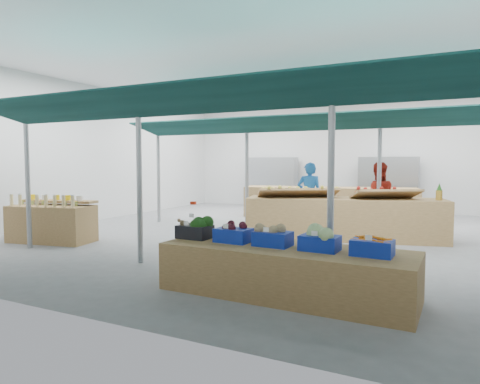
# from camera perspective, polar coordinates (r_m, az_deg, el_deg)

# --- Properties ---
(floor) EXTENTS (13.00, 13.00, 0.00)m
(floor) POSITION_cam_1_polar(r_m,az_deg,el_deg) (11.03, 4.48, -5.58)
(floor) COLOR slate
(floor) RESTS_ON ground
(hall) EXTENTS (13.00, 13.00, 13.00)m
(hall) POSITION_cam_1_polar(r_m,az_deg,el_deg) (12.25, 7.10, 7.76)
(hall) COLOR silver
(hall) RESTS_ON ground
(pole_grid) EXTENTS (10.00, 4.60, 3.00)m
(pole_grid) POSITION_cam_1_polar(r_m,az_deg,el_deg) (8.98, 4.80, 3.84)
(pole_grid) COLOR gray
(pole_grid) RESTS_ON floor
(awnings) EXTENTS (9.50, 7.08, 0.30)m
(awnings) POSITION_cam_1_polar(r_m,az_deg,el_deg) (9.03, 4.83, 10.00)
(awnings) COLOR black
(awnings) RESTS_ON pole_grid
(back_shelving_left) EXTENTS (2.00, 0.50, 2.00)m
(back_shelving_left) POSITION_cam_1_polar(r_m,az_deg,el_deg) (17.40, 4.28, 1.24)
(back_shelving_left) COLOR #B23F33
(back_shelving_left) RESTS_ON floor
(back_shelving_right) EXTENTS (2.00, 0.50, 2.00)m
(back_shelving_right) POSITION_cam_1_polar(r_m,az_deg,el_deg) (16.24, 19.14, 0.83)
(back_shelving_right) COLOR #B23F33
(back_shelving_right) RESTS_ON floor
(bottle_shelf) EXTENTS (2.03, 1.45, 1.12)m
(bottle_shelf) POSITION_cam_1_polar(r_m,az_deg,el_deg) (10.78, -23.69, -3.68)
(bottle_shelf) COLOR brown
(bottle_shelf) RESTS_ON floor
(veg_counter) EXTENTS (3.48, 1.22, 0.67)m
(veg_counter) POSITION_cam_1_polar(r_m,az_deg,el_deg) (6.01, 6.08, -10.46)
(veg_counter) COLOR brown
(veg_counter) RESTS_ON floor
(fruit_counter) EXTENTS (4.70, 2.21, 0.98)m
(fruit_counter) POSITION_cam_1_polar(r_m,az_deg,el_deg) (10.50, 13.69, -3.47)
(fruit_counter) COLOR brown
(fruit_counter) RESTS_ON floor
(far_counter) EXTENTS (5.68, 2.25, 1.00)m
(far_counter) POSITION_cam_1_polar(r_m,az_deg,el_deg) (14.49, 11.78, -1.36)
(far_counter) COLOR brown
(far_counter) RESTS_ON floor
(vendor_left) EXTENTS (0.76, 0.59, 1.83)m
(vendor_left) POSITION_cam_1_polar(r_m,az_deg,el_deg) (11.83, 9.23, -0.51)
(vendor_left) COLOR #18579E
(vendor_left) RESTS_ON floor
(vendor_right) EXTENTS (1.04, 0.90, 1.83)m
(vendor_right) POSITION_cam_1_polar(r_m,az_deg,el_deg) (11.43, 17.89, -0.81)
(vendor_right) COLOR maroon
(vendor_right) RESTS_ON floor
(crate_broccoli) EXTENTS (0.51, 0.41, 0.35)m
(crate_broccoli) POSITION_cam_1_polar(r_m,az_deg,el_deg) (6.59, -6.06, -4.79)
(crate_broccoli) COLOR black
(crate_broccoli) RESTS_ON veg_counter
(crate_beets) EXTENTS (0.51, 0.41, 0.29)m
(crate_beets) POSITION_cam_1_polar(r_m,az_deg,el_deg) (6.25, -0.90, -5.48)
(crate_beets) COLOR #0E2697
(crate_beets) RESTS_ON veg_counter
(crate_celeriac) EXTENTS (0.51, 0.41, 0.31)m
(crate_celeriac) POSITION_cam_1_polar(r_m,az_deg,el_deg) (5.98, 4.39, -5.81)
(crate_celeriac) COLOR #0E2697
(crate_celeriac) RESTS_ON veg_counter
(crate_cabbage) EXTENTS (0.51, 0.41, 0.35)m
(crate_cabbage) POSITION_cam_1_polar(r_m,az_deg,el_deg) (5.75, 10.59, -6.12)
(crate_cabbage) COLOR #0E2697
(crate_cabbage) RESTS_ON veg_counter
(crate_carrots) EXTENTS (0.51, 0.41, 0.29)m
(crate_carrots) POSITION_cam_1_polar(r_m,az_deg,el_deg) (5.60, 17.22, -6.99)
(crate_carrots) COLOR #0E2697
(crate_carrots) RESTS_ON veg_counter
(sparrow) EXTENTS (0.12, 0.09, 0.11)m
(sparrow) POSITION_cam_1_polar(r_m,az_deg,el_deg) (6.56, -7.76, -4.05)
(sparrow) COLOR brown
(sparrow) RESTS_ON crate_broccoli
(pole_ribbon) EXTENTS (0.12, 0.12, 0.28)m
(pole_ribbon) POSITION_cam_1_polar(r_m,az_deg,el_deg) (7.74, -6.27, -1.62)
(pole_ribbon) COLOR red
(pole_ribbon) RESTS_ON pole_grid
(apple_heap_yellow) EXTENTS (2.00, 1.54, 0.27)m
(apple_heap_yellow) POSITION_cam_1_polar(r_m,az_deg,el_deg) (10.35, 7.73, 0.15)
(apple_heap_yellow) COLOR #997247
(apple_heap_yellow) RESTS_ON fruit_counter
(apple_heap_red) EXTENTS (1.65, 1.34, 0.27)m
(apple_heap_red) POSITION_cam_1_polar(r_m,az_deg,el_deg) (10.40, 18.87, -0.01)
(apple_heap_red) COLOR #997247
(apple_heap_red) RESTS_ON fruit_counter
(pineapple) EXTENTS (0.14, 0.14, 0.39)m
(pineapple) POSITION_cam_1_polar(r_m,az_deg,el_deg) (10.60, 25.02, -0.01)
(pineapple) COLOR #8C6019
(pineapple) RESTS_ON fruit_counter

